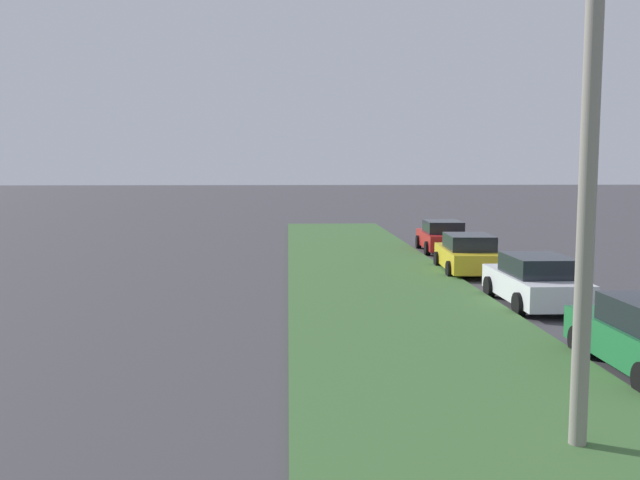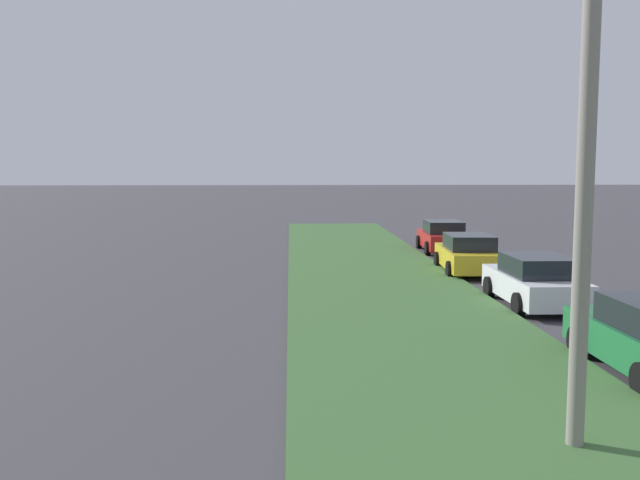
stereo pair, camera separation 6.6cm
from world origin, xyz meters
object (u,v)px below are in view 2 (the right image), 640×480
object	(u,v)px
parked_car_yellow	(468,254)
streetlight	(615,133)
parked_car_white	(535,281)
parked_car_red	(443,237)

from	to	relation	value
parked_car_yellow	streetlight	distance (m)	16.76
parked_car_white	parked_car_yellow	bearing A→B (deg)	2.99
parked_car_white	parked_car_red	size ratio (longest dim) A/B	0.98
parked_car_white	parked_car_yellow	size ratio (longest dim) A/B	0.98
streetlight	parked_car_yellow	bearing A→B (deg)	-8.29
parked_car_yellow	parked_car_red	size ratio (longest dim) A/B	1.01
parked_car_white	parked_car_red	bearing A→B (deg)	-0.81
parked_car_yellow	streetlight	xyz separation A→B (m)	(-16.18, 2.36, 3.67)
parked_car_yellow	parked_car_white	bearing A→B (deg)	-173.88
parked_car_yellow	parked_car_red	world-z (taller)	same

